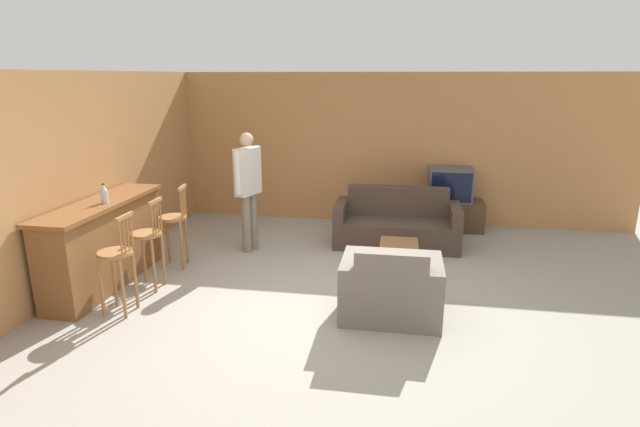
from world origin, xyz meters
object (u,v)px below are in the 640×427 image
object	(u,v)px
couch_far	(397,225)
tv_unit	(448,215)
coffee_table	(399,252)
bottle	(104,194)
armchair_near	(391,291)
bar_chair_mid	(148,242)
person_by_window	(248,185)
tv	(450,184)
bar_chair_near	(117,262)
bar_chair_far	(174,225)

from	to	relation	value
couch_far	tv_unit	size ratio (longest dim) A/B	1.63
coffee_table	bottle	xyz separation A→B (m)	(-3.50, -0.90, 0.85)
couch_far	armchair_near	distance (m)	2.47
armchair_near	bar_chair_mid	bearing A→B (deg)	174.00
couch_far	armchair_near	world-z (taller)	couch_far
couch_far	person_by_window	size ratio (longest dim) A/B	1.07
bar_chair_mid	coffee_table	world-z (taller)	bar_chair_mid
tv	bar_chair_near	bearing A→B (deg)	-135.18
tv	coffee_table	bearing A→B (deg)	-109.85
coffee_table	bottle	size ratio (longest dim) A/B	3.74
bar_chair_far	bottle	distance (m)	1.06
bar_chair_near	coffee_table	bearing A→B (deg)	27.46
bar_chair_near	armchair_near	distance (m)	2.98
person_by_window	tv	bearing A→B (deg)	27.62
coffee_table	person_by_window	world-z (taller)	person_by_window
bar_chair_near	bar_chair_far	xyz separation A→B (m)	(-0.00, 1.40, 0.00)
bar_chair_mid	armchair_near	size ratio (longest dim) A/B	1.06
bar_chair_mid	person_by_window	size ratio (longest dim) A/B	0.64
couch_far	tv_unit	distance (m)	1.28
bar_chair_mid	couch_far	distance (m)	3.67
coffee_table	person_by_window	distance (m)	2.40
coffee_table	person_by_window	bearing A→B (deg)	163.67
bar_chair_far	bottle	size ratio (longest dim) A/B	4.76
bar_chair_far	coffee_table	xyz separation A→B (m)	(3.00, 0.16, -0.27)
bar_chair_mid	armchair_near	world-z (taller)	bar_chair_mid
bar_chair_mid	person_by_window	distance (m)	1.77
person_by_window	coffee_table	bearing A→B (deg)	-16.33
bar_chair_near	couch_far	distance (m)	4.10
bar_chair_far	coffee_table	size ratio (longest dim) A/B	1.27
bar_chair_near	couch_far	world-z (taller)	bar_chair_near
bar_chair_mid	bar_chair_far	bearing A→B (deg)	90.01
coffee_table	tv_unit	size ratio (longest dim) A/B	0.77
couch_far	coffee_table	bearing A→B (deg)	-87.84
bottle	bar_chair_mid	bearing A→B (deg)	1.90
bar_chair_near	bottle	world-z (taller)	bottle
tv_unit	tv	size ratio (longest dim) A/B	1.62
bar_chair_far	person_by_window	size ratio (longest dim) A/B	0.64
bar_chair_far	tv	world-z (taller)	bar_chair_far
couch_far	armchair_near	size ratio (longest dim) A/B	1.76
tv_unit	bottle	distance (m)	5.40
bar_chair_mid	bottle	world-z (taller)	bottle
bar_chair_near	coffee_table	world-z (taller)	bar_chair_near
armchair_near	bottle	xyz separation A→B (m)	(-3.43, 0.29, 0.87)
armchair_near	tv	distance (m)	3.56
armchair_near	tv	xyz separation A→B (m)	(0.87, 3.42, 0.47)
tv_unit	bar_chair_mid	bearing A→B (deg)	-140.75
armchair_near	tv_unit	xyz separation A→B (m)	(0.87, 3.42, -0.06)
tv_unit	person_by_window	world-z (taller)	person_by_window
bar_chair_mid	bottle	distance (m)	0.76
tv_unit	bar_chair_near	bearing A→B (deg)	-135.16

